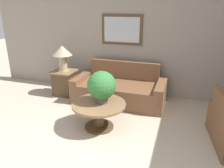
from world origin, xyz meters
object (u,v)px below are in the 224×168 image
object	(u,v)px
couch_main	(120,89)
side_table	(65,82)
coffee_table	(99,110)
potted_plant_on_table	(102,86)
table_lamp	(62,53)

from	to	relation	value
couch_main	side_table	bearing A→B (deg)	-177.68
side_table	couch_main	bearing A→B (deg)	2.32
couch_main	coffee_table	distance (m)	1.22
side_table	potted_plant_on_table	bearing A→B (deg)	-38.72
coffee_table	table_lamp	world-z (taller)	table_lamp
coffee_table	side_table	world-z (taller)	side_table
couch_main	table_lamp	world-z (taller)	table_lamp
couch_main	coffee_table	size ratio (longest dim) A/B	2.13
side_table	table_lamp	bearing A→B (deg)	90.00
coffee_table	couch_main	bearing A→B (deg)	89.15
side_table	coffee_table	bearing A→B (deg)	-40.89
coffee_table	potted_plant_on_table	world-z (taller)	potted_plant_on_table
table_lamp	coffee_table	bearing A→B (deg)	-40.89
couch_main	potted_plant_on_table	xyz separation A→B (m)	(0.02, -1.16, 0.49)
table_lamp	potted_plant_on_table	bearing A→B (deg)	-38.72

